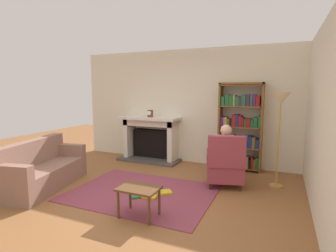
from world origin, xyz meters
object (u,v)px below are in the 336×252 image
(armchair_reading, at_px, (225,164))
(side_table, at_px, (139,192))
(seated_reader, at_px, (225,152))
(sofa_floral, at_px, (42,170))
(fireplace, at_px, (151,137))
(floor_lamp, at_px, (281,107))
(bookshelf, at_px, (240,128))
(mantel_clock, at_px, (150,114))

(armchair_reading, height_order, side_table, armchair_reading)
(seated_reader, distance_m, side_table, 1.93)
(armchair_reading, relative_size, side_table, 1.73)
(sofa_floral, bearing_deg, fireplace, -32.77)
(armchair_reading, xyz_separation_m, floor_lamp, (0.86, 0.37, 1.03))
(side_table, xyz_separation_m, floor_lamp, (1.72, 1.99, 1.10))
(fireplace, relative_size, bookshelf, 0.80)
(armchair_reading, distance_m, seated_reader, 0.23)
(fireplace, xyz_separation_m, seated_reader, (2.06, -1.03, 0.04))
(floor_lamp, bearing_deg, mantel_clock, 167.05)
(armchair_reading, height_order, seated_reader, seated_reader)
(sofa_floral, bearing_deg, armchair_reading, -78.26)
(seated_reader, bearing_deg, floor_lamp, -179.61)
(mantel_clock, xyz_separation_m, bookshelf, (2.13, 0.14, -0.25))
(seated_reader, relative_size, floor_lamp, 0.67)
(side_table, distance_m, floor_lamp, 2.85)
(mantel_clock, bearing_deg, floor_lamp, -12.95)
(seated_reader, bearing_deg, bookshelf, -112.02)
(floor_lamp, bearing_deg, sofa_floral, -156.22)
(mantel_clock, xyz_separation_m, armchair_reading, (2.05, -1.04, -0.75))
(fireplace, distance_m, bookshelf, 2.20)
(sofa_floral, distance_m, floor_lamp, 4.39)
(armchair_reading, bearing_deg, floor_lamp, -172.43)
(bookshelf, xyz_separation_m, armchair_reading, (-0.08, -1.18, -0.50))
(bookshelf, distance_m, seated_reader, 1.11)
(bookshelf, xyz_separation_m, sofa_floral, (-3.11, -2.52, -0.61))
(fireplace, distance_m, side_table, 3.03)
(bookshelf, height_order, seated_reader, bookshelf)
(bookshelf, height_order, side_table, bookshelf)
(fireplace, xyz_separation_m, bookshelf, (2.17, 0.03, 0.35))
(seated_reader, distance_m, floor_lamp, 1.25)
(bookshelf, bearing_deg, seated_reader, -96.12)
(bookshelf, height_order, armchair_reading, bookshelf)
(armchair_reading, distance_m, sofa_floral, 3.31)
(side_table, bearing_deg, sofa_floral, 172.69)
(armchair_reading, bearing_deg, bookshelf, -109.89)
(sofa_floral, xyz_separation_m, side_table, (2.16, -0.28, 0.04))
(bookshelf, xyz_separation_m, seated_reader, (-0.11, -1.07, -0.31))
(bookshelf, bearing_deg, mantel_clock, -176.36)
(armchair_reading, xyz_separation_m, side_table, (-0.86, -1.61, -0.07))
(fireplace, distance_m, armchair_reading, 2.39)
(side_table, bearing_deg, seated_reader, 64.35)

